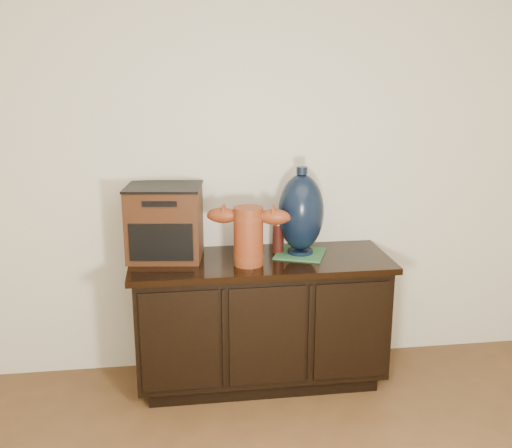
{
  "coord_description": "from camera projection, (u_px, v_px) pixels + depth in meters",
  "views": [
    {
      "loc": [
        -0.47,
        -0.93,
        1.82
      ],
      "look_at": [
        -0.03,
        2.18,
        0.97
      ],
      "focal_mm": 42.0,
      "sensor_mm": 36.0,
      "label": 1
    }
  ],
  "objects": [
    {
      "name": "terracotta_vessel",
      "position": [
        248.0,
        233.0,
        3.22
      ],
      "size": [
        0.45,
        0.2,
        0.32
      ],
      "rotation": [
        0.0,
        0.0,
        -0.26
      ],
      "color": "brown",
      "rests_on": "sideboard"
    },
    {
      "name": "room",
      "position": [
        439.0,
        358.0,
        1.09
      ],
      "size": [
        5.0,
        5.0,
        5.0
      ],
      "color": "brown",
      "rests_on": "ground"
    },
    {
      "name": "green_mat",
      "position": [
        300.0,
        254.0,
        3.44
      ],
      "size": [
        0.35,
        0.35,
        0.01
      ],
      "primitive_type": "cube",
      "rotation": [
        0.0,
        0.0,
        -0.38
      ],
      "color": "#2E673B",
      "rests_on": "sideboard"
    },
    {
      "name": "lamp_base",
      "position": [
        301.0,
        213.0,
        3.37
      ],
      "size": [
        0.34,
        0.34,
        0.5
      ],
      "rotation": [
        0.0,
        0.0,
        -0.38
      ],
      "color": "black",
      "rests_on": "green_mat"
    },
    {
      "name": "tv_radio",
      "position": [
        165.0,
        222.0,
        3.33
      ],
      "size": [
        0.45,
        0.38,
        0.41
      ],
      "rotation": [
        0.0,
        0.0,
        -0.14
      ],
      "color": "#3D1F0F",
      "rests_on": "sideboard"
    },
    {
      "name": "sideboard",
      "position": [
        260.0,
        319.0,
        3.45
      ],
      "size": [
        1.46,
        0.56,
        0.75
      ],
      "color": "black",
      "rests_on": "ground"
    },
    {
      "name": "spray_can",
      "position": [
        278.0,
        237.0,
        3.44
      ],
      "size": [
        0.07,
        0.07,
        0.19
      ],
      "color": "#5E1910",
      "rests_on": "sideboard"
    }
  ]
}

